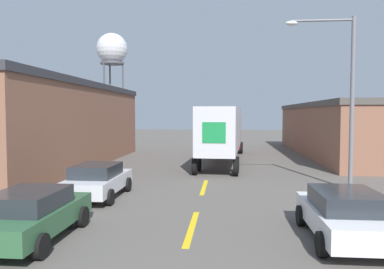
{
  "coord_description": "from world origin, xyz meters",
  "views": [
    {
      "loc": [
        1.06,
        -4.2,
        3.52
      ],
      "look_at": [
        -0.83,
        16.18,
        2.4
      ],
      "focal_mm": 35.0,
      "sensor_mm": 36.0,
      "label": 1
    }
  ],
  "objects_px": {
    "water_tower": "(112,50)",
    "street_lamp": "(343,89)",
    "parked_car_left_near": "(31,214)",
    "parked_car_right_near": "(345,214)",
    "parked_car_left_far": "(97,180)",
    "semi_truck": "(224,130)"
  },
  "relations": [
    {
      "from": "semi_truck",
      "to": "water_tower",
      "type": "height_order",
      "value": "water_tower"
    },
    {
      "from": "parked_car_right_near",
      "to": "street_lamp",
      "type": "height_order",
      "value": "street_lamp"
    },
    {
      "from": "parked_car_left_near",
      "to": "water_tower",
      "type": "bearing_deg",
      "value": 104.74
    },
    {
      "from": "semi_truck",
      "to": "parked_car_right_near",
      "type": "bearing_deg",
      "value": -75.08
    },
    {
      "from": "water_tower",
      "to": "street_lamp",
      "type": "xyz_separation_m",
      "value": [
        23.89,
        -41.88,
        -9.13
      ]
    },
    {
      "from": "parked_car_right_near",
      "to": "street_lamp",
      "type": "distance_m",
      "value": 8.53
    },
    {
      "from": "semi_truck",
      "to": "parked_car_left_near",
      "type": "xyz_separation_m",
      "value": [
        -5.18,
        -18.18,
        -1.61
      ]
    },
    {
      "from": "parked_car_left_near",
      "to": "parked_car_right_near",
      "type": "relative_size",
      "value": 1.0
    },
    {
      "from": "parked_car_right_near",
      "to": "water_tower",
      "type": "bearing_deg",
      "value": 113.94
    },
    {
      "from": "semi_truck",
      "to": "street_lamp",
      "type": "xyz_separation_m",
      "value": [
        5.57,
        -10.12,
        2.33
      ]
    },
    {
      "from": "parked_car_right_near",
      "to": "water_tower",
      "type": "xyz_separation_m",
      "value": [
        -21.83,
        49.16,
        13.07
      ]
    },
    {
      "from": "parked_car_left_far",
      "to": "parked_car_right_near",
      "type": "height_order",
      "value": "same"
    },
    {
      "from": "parked_car_left_far",
      "to": "street_lamp",
      "type": "distance_m",
      "value": 11.76
    },
    {
      "from": "semi_truck",
      "to": "parked_car_left_far",
      "type": "distance_m",
      "value": 13.91
    },
    {
      "from": "semi_truck",
      "to": "parked_car_left_far",
      "type": "height_order",
      "value": "semi_truck"
    },
    {
      "from": "parked_car_right_near",
      "to": "street_lamp",
      "type": "relative_size",
      "value": 0.53
    },
    {
      "from": "parked_car_left_near",
      "to": "street_lamp",
      "type": "height_order",
      "value": "street_lamp"
    },
    {
      "from": "parked_car_left_far",
      "to": "parked_car_right_near",
      "type": "bearing_deg",
      "value": -27.86
    },
    {
      "from": "parked_car_right_near",
      "to": "parked_car_left_far",
      "type": "bearing_deg",
      "value": 152.14
    },
    {
      "from": "water_tower",
      "to": "street_lamp",
      "type": "distance_m",
      "value": 49.07
    },
    {
      "from": "parked_car_left_near",
      "to": "street_lamp",
      "type": "bearing_deg",
      "value": 36.84
    },
    {
      "from": "water_tower",
      "to": "street_lamp",
      "type": "bearing_deg",
      "value": -60.29
    }
  ]
}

